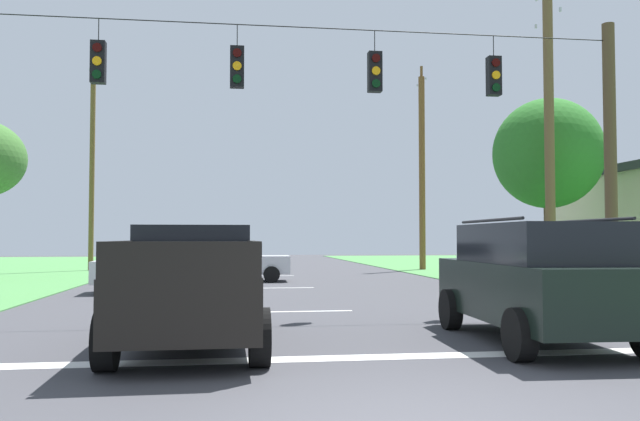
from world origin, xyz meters
TOP-DOWN VIEW (x-y plane):
  - stop_bar_stripe at (0.00, 3.59)m, footprint 13.25×0.45m
  - lane_dash_0 at (0.00, 9.59)m, footprint 2.50×0.15m
  - lane_dash_1 at (0.00, 16.84)m, footprint 2.50×0.15m
  - lane_dash_2 at (0.00, 24.06)m, footprint 2.50×0.15m
  - lane_dash_3 at (0.00, 28.31)m, footprint 2.50×0.15m
  - overhead_signal_span at (-0.14, 9.12)m, footprint 16.03×0.31m
  - pickup_truck at (-2.25, 5.02)m, footprint 2.32×5.42m
  - suv_black at (3.45, 4.54)m, footprint 2.36×4.87m
  - distant_car_crossing_white at (9.77, 21.82)m, footprint 2.21×4.39m
  - distant_car_oncoming at (-3.72, 15.47)m, footprint 4.35×2.13m
  - distant_car_far_parked at (-1.45, 20.43)m, footprint 4.36×2.13m
  - utility_pole_mid_right at (8.45, 13.72)m, footprint 0.31×1.71m
  - utility_pole_far_right at (8.64, 28.37)m, footprint 0.33×1.67m
  - utility_pole_far_left at (-8.91, 29.72)m, footprint 0.27×1.86m
  - tree_roadside_far_right at (9.53, 15.94)m, footprint 3.84×3.84m

SIDE VIEW (x-z plane):
  - stop_bar_stripe at x=0.00m, z-range 0.00..0.01m
  - lane_dash_0 at x=0.00m, z-range 0.00..0.01m
  - lane_dash_1 at x=0.00m, z-range 0.00..0.01m
  - lane_dash_2 at x=0.00m, z-range 0.00..0.01m
  - lane_dash_3 at x=0.00m, z-range 0.00..0.01m
  - distant_car_crossing_white at x=9.77m, z-range 0.03..1.55m
  - distant_car_oncoming at x=-3.72m, z-range 0.03..1.55m
  - distant_car_far_parked at x=-1.45m, z-range 0.03..1.55m
  - pickup_truck at x=-2.25m, z-range -0.01..1.94m
  - suv_black at x=3.45m, z-range 0.03..2.09m
  - overhead_signal_span at x=-0.14m, z-range 0.43..7.51m
  - tree_roadside_far_right at x=9.53m, z-range 1.37..8.06m
  - utility_pole_mid_right at x=8.45m, z-range -0.03..10.49m
  - utility_pole_far_right at x=8.64m, z-range -0.17..10.94m
  - utility_pole_far_left at x=-8.91m, z-range -0.15..11.26m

